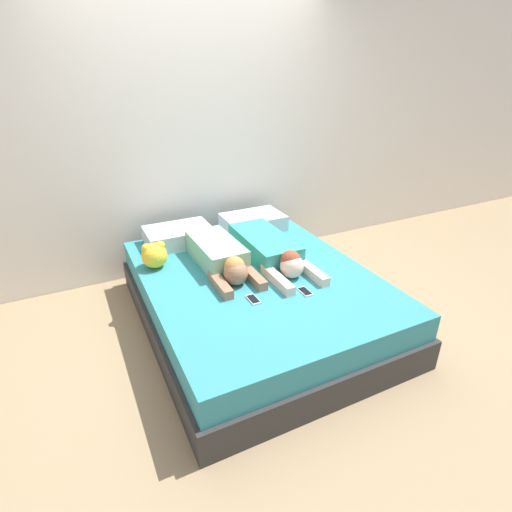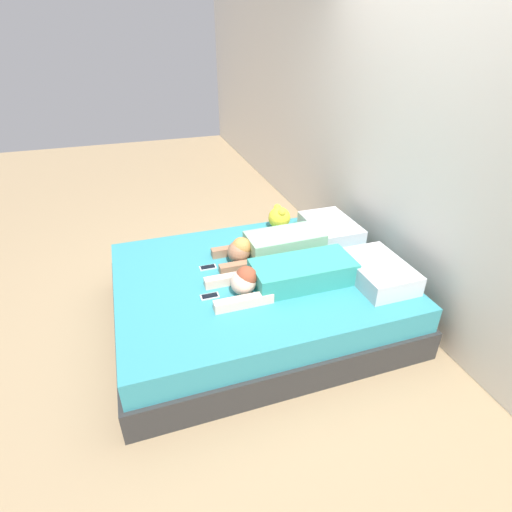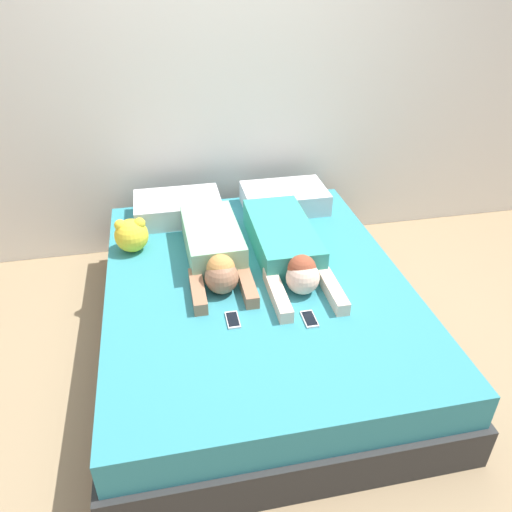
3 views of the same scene
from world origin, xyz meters
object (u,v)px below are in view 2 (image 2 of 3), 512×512
object	(u,v)px
pillow_head_left	(330,229)
plush_toy	(279,217)
person_left	(273,246)
pillow_head_right	(377,271)
bed	(256,296)
cell_phone_left	(208,267)
cell_phone_right	(210,296)
person_right	(289,274)

from	to	relation	value
pillow_head_left	plush_toy	size ratio (longest dim) A/B	2.69
person_left	plush_toy	size ratio (longest dim) A/B	4.21
pillow_head_right	plush_toy	size ratio (longest dim) A/B	2.69
bed	cell_phone_left	size ratio (longest dim) A/B	16.58
bed	pillow_head_left	world-z (taller)	pillow_head_left
pillow_head_left	cell_phone_right	size ratio (longest dim) A/B	4.42
bed	pillow_head_left	xyz separation A→B (m)	(-0.37, 0.82, 0.29)
cell_phone_left	bed	bearing A→B (deg)	60.82
person_left	person_right	bearing A→B (deg)	-4.77
person_right	cell_phone_left	world-z (taller)	person_right
pillow_head_left	cell_phone_right	distance (m)	1.34
pillow_head_right	person_left	xyz separation A→B (m)	(-0.57, -0.61, 0.02)
pillow_head_left	cell_phone_left	distance (m)	1.17
person_left	person_right	size ratio (longest dim) A/B	0.83
pillow_head_right	plush_toy	distance (m)	1.10
person_left	plush_toy	distance (m)	0.53
pillow_head_left	cell_phone_left	size ratio (longest dim) A/B	4.42
cell_phone_left	plush_toy	xyz separation A→B (m)	(-0.48, 0.78, 0.10)
bed	cell_phone_right	distance (m)	0.50
plush_toy	person_left	bearing A→B (deg)	-27.00
person_left	cell_phone_left	distance (m)	0.55
person_right	bed	bearing A→B (deg)	-141.05
plush_toy	pillow_head_left	bearing A→B (deg)	50.68
pillow_head_left	person_left	distance (m)	0.63
person_right	plush_toy	world-z (taller)	plush_toy
person_right	cell_phone_left	size ratio (longest dim) A/B	8.30
pillow_head_left	cell_phone_right	world-z (taller)	pillow_head_left
cell_phone_right	plush_toy	bearing A→B (deg)	135.19
pillow_head_left	cell_phone_left	xyz separation A→B (m)	(0.18, -1.15, -0.07)
bed	person_left	world-z (taller)	person_left
bed	pillow_head_right	size ratio (longest dim) A/B	3.75
person_right	plush_toy	distance (m)	0.93
pillow_head_left	plush_toy	bearing A→B (deg)	-129.32
bed	cell_phone_right	bearing A→B (deg)	-64.89
person_left	person_right	world-z (taller)	same
bed	plush_toy	size ratio (longest dim) A/B	10.10
person_right	cell_phone_right	distance (m)	0.59
bed	person_left	distance (m)	0.43
person_right	cell_phone_left	distance (m)	0.66
pillow_head_right	cell_phone_left	size ratio (longest dim) A/B	4.42
pillow_head_right	person_left	world-z (taller)	person_left
pillow_head_left	cell_phone_left	bearing A→B (deg)	-80.95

